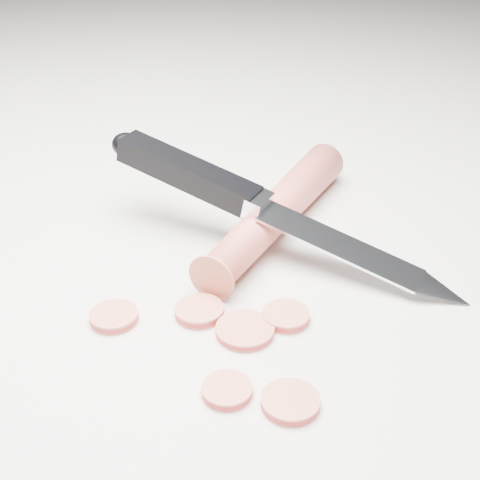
# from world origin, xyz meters

# --- Properties ---
(ground) EXTENTS (2.40, 2.40, 0.00)m
(ground) POSITION_xyz_m (0.00, 0.00, 0.00)
(ground) COLOR silver
(ground) RESTS_ON ground
(carrot) EXTENTS (0.09, 0.21, 0.03)m
(carrot) POSITION_xyz_m (0.04, 0.10, 0.02)
(carrot) COLOR #C64A3D
(carrot) RESTS_ON ground
(carrot_slice_0) EXTENTS (0.03, 0.03, 0.01)m
(carrot_slice_0) POSITION_xyz_m (0.06, -0.01, 0.00)
(carrot_slice_0) COLOR #CB6247
(carrot_slice_0) RESTS_ON ground
(carrot_slice_1) EXTENTS (0.03, 0.03, 0.01)m
(carrot_slice_1) POSITION_xyz_m (0.07, -0.09, 0.00)
(carrot_slice_1) COLOR #CB6247
(carrot_slice_1) RESTS_ON ground
(carrot_slice_2) EXTENTS (0.03, 0.03, 0.01)m
(carrot_slice_2) POSITION_xyz_m (-0.05, -0.03, 0.00)
(carrot_slice_2) COLOR #CB6247
(carrot_slice_2) RESTS_ON ground
(carrot_slice_3) EXTENTS (0.03, 0.03, 0.01)m
(carrot_slice_3) POSITION_xyz_m (0.00, -0.02, 0.00)
(carrot_slice_3) COLOR #CB6247
(carrot_slice_3) RESTS_ON ground
(carrot_slice_4) EXTENTS (0.04, 0.04, 0.01)m
(carrot_slice_4) POSITION_xyz_m (0.04, -0.03, 0.00)
(carrot_slice_4) COLOR #CB6247
(carrot_slice_4) RESTS_ON ground
(carrot_slice_5) EXTENTS (0.03, 0.03, 0.01)m
(carrot_slice_5) POSITION_xyz_m (0.04, -0.08, 0.00)
(carrot_slice_5) COLOR #CB6247
(carrot_slice_5) RESTS_ON ground
(kitchen_knife) EXTENTS (0.30, 0.11, 0.07)m
(kitchen_knife) POSITION_xyz_m (0.04, 0.07, 0.04)
(kitchen_knife) COLOR silver
(kitchen_knife) RESTS_ON ground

